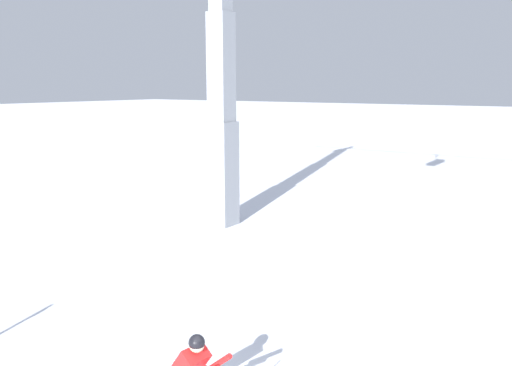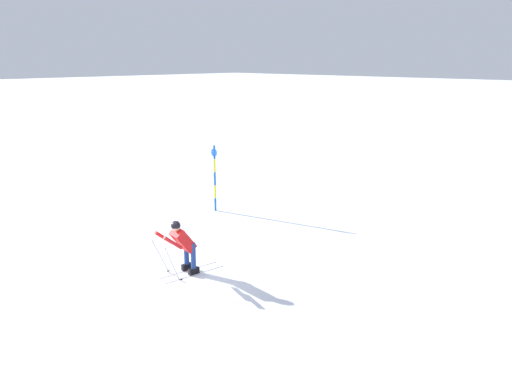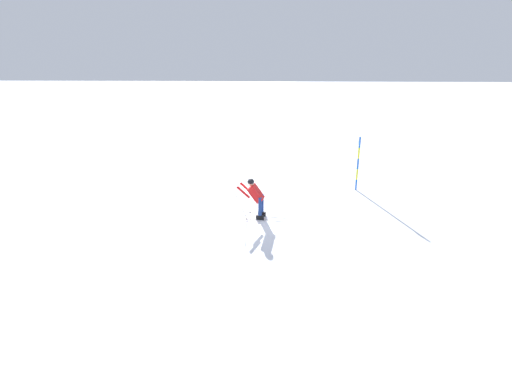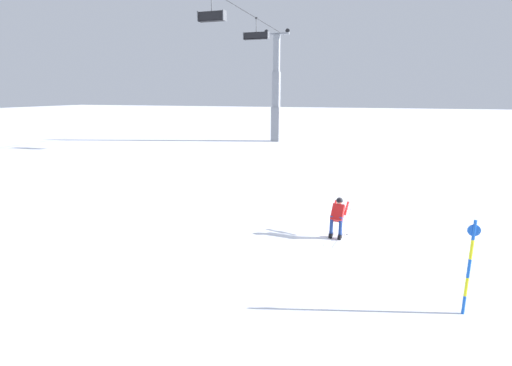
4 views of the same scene
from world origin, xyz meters
name	(u,v)px [view 1 (image 1 of 4)]	position (x,y,z in m)	size (l,w,h in m)	color
lift_tower_near	(221,89)	(-7.79, 9.98, 4.83)	(0.87, 3.04, 11.69)	gray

